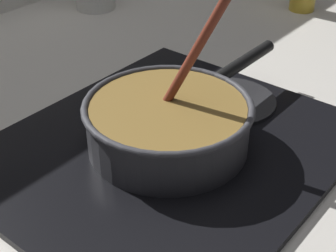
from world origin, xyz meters
TOP-DOWN VIEW (x-y plane):
  - ground at (0.00, 0.00)m, footprint 2.40×1.60m
  - hob_plate at (0.09, 0.07)m, footprint 0.56×0.48m
  - burner_ring at (0.09, 0.07)m, footprint 0.19×0.19m
  - spare_burner at (0.26, 0.07)m, footprint 0.17×0.17m
  - cooking_pan at (0.09, 0.07)m, footprint 0.43×0.26m

SIDE VIEW (x-z plane):
  - ground at x=0.00m, z-range -0.04..0.00m
  - hob_plate at x=0.09m, z-range 0.00..0.01m
  - spare_burner at x=0.26m, z-range 0.01..0.02m
  - burner_ring at x=0.09m, z-range 0.01..0.02m
  - cooking_pan at x=0.09m, z-range -0.08..0.18m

